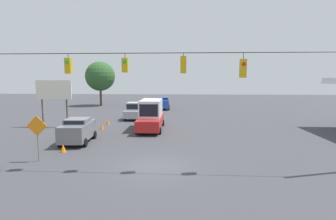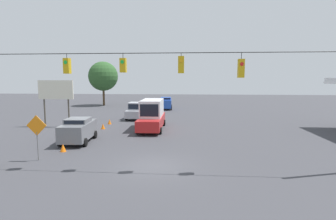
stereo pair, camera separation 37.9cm
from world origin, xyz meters
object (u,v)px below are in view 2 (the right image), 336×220
Objects in this scene: traffic_cone_nearest at (63,148)px; sedan_blue_withflow_deep at (166,103)px; overhead_signal_span at (154,88)px; pickup_truck_silver_withflow_far at (137,111)px; traffic_cone_second at (79,139)px; traffic_cone_fifth at (109,122)px; traffic_cone_third at (94,131)px; work_zone_sign at (37,129)px; traffic_cone_fourth at (103,126)px; tree_horizon_left at (103,76)px; roadside_billboard at (56,93)px; box_truck_red_withflow_mid at (152,115)px; sedan_grey_parked_shoulder at (78,130)px.

sedan_blue_withflow_deep is at bearing -100.81° from traffic_cone_nearest.
overhead_signal_span is 19.20m from pickup_truck_silver_withflow_far.
traffic_cone_fifth is (0.13, -8.54, 0.00)m from traffic_cone_second.
overhead_signal_span reaches higher than traffic_cone_third.
pickup_truck_silver_withflow_far is 13.12m from traffic_cone_second.
work_zone_sign is (0.52, 13.13, 1.71)m from traffic_cone_fifth.
traffic_cone_fifth is at bearing -86.12° from traffic_cone_fourth.
overhead_signal_span is 38.47× the size of traffic_cone_fourth.
tree_horizon_left is at bearing -73.83° from traffic_cone_third.
traffic_cone_third is at bearing -95.04° from work_zone_sign.
sedan_blue_withflow_deep is 7.98× the size of traffic_cone_second.
overhead_signal_span is 9.64m from traffic_cone_second.
sedan_blue_withflow_deep reaches higher than traffic_cone_second.
work_zone_sign is at bearing 112.16° from roadside_billboard.
traffic_cone_fifth is (6.87, -13.92, -4.29)m from overhead_signal_span.
box_truck_red_withflow_mid is at bearing -149.98° from traffic_cone_third.
traffic_cone_fifth is at bearing -89.12° from traffic_cone_second.
sedan_blue_withflow_deep is 1.56× the size of work_zone_sign.
traffic_cone_third is (-0.14, -2.99, -0.73)m from sedan_grey_parked_shoulder.
sedan_grey_parked_shoulder reaches higher than traffic_cone_fifth.
pickup_truck_silver_withflow_far is at bearing -102.50° from traffic_cone_third.
traffic_cone_fourth is 0.11× the size of roadside_billboard.
overhead_signal_span is 2.58× the size of tree_horizon_left.
tree_horizon_left reaches higher than sedan_grey_parked_shoulder.
tree_horizon_left reaches higher than box_truck_red_withflow_mid.
overhead_signal_span is 29.11m from sedan_blue_withflow_deep.
traffic_cone_fourth is at bearing -58.96° from overhead_signal_span.
pickup_truck_silver_withflow_far is 1.11× the size of roadside_billboard.
work_zone_sign is (0.69, 7.78, 1.71)m from traffic_cone_third.
sedan_blue_withflow_deep is at bearing -101.89° from traffic_cone_second.
traffic_cone_fifth is at bearing 109.71° from tree_horizon_left.
overhead_signal_span is 4.36× the size of roadside_billboard.
pickup_truck_silver_withflow_far reaches higher than sedan_blue_withflow_deep.
traffic_cone_third is 5.35m from traffic_cone_fifth.
overhead_signal_span reaches higher than roadside_billboard.
box_truck_red_withflow_mid is at bearing -131.09° from sedan_grey_parked_shoulder.
traffic_cone_fourth is (-0.10, -8.32, 0.00)m from traffic_cone_nearest.
work_zone_sign is (0.65, 4.59, 1.71)m from traffic_cone_second.
pickup_truck_silver_withflow_far is 19.10m from tree_horizon_left.
sedan_grey_parked_shoulder is (6.84, -5.58, -3.55)m from overhead_signal_span.
pickup_truck_silver_withflow_far is 9.99m from traffic_cone_third.
traffic_cone_third is at bearing 145.77° from roadside_billboard.
box_truck_red_withflow_mid is at bearing -81.45° from overhead_signal_span.
box_truck_red_withflow_mid reaches higher than sedan_grey_parked_shoulder.
traffic_cone_second and traffic_cone_third have the same top height.
traffic_cone_fifth is 13.25m from work_zone_sign.
traffic_cone_fifth is at bearing -25.57° from box_truck_red_withflow_mid.
roadside_billboard is (10.24, 16.63, 2.52)m from sedan_blue_withflow_deep.
overhead_signal_span is at bearing 112.46° from tree_horizon_left.
work_zone_sign is 0.34× the size of tree_horizon_left.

